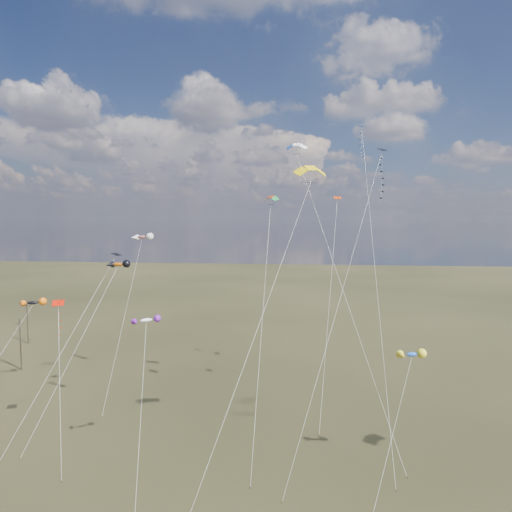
# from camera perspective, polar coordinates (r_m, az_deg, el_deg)

# --- Properties ---
(ground) EXTENTS (400.00, 400.00, 0.00)m
(ground) POSITION_cam_1_polar(r_m,az_deg,el_deg) (41.92, -3.23, -29.09)
(ground) COLOR black
(ground) RESTS_ON ground
(utility_pole_near) EXTENTS (1.40, 0.20, 8.00)m
(utility_pole_near) POSITION_cam_1_polar(r_m,az_deg,el_deg) (80.29, -27.36, -9.71)
(utility_pole_near) COLOR black
(utility_pole_near) RESTS_ON ground
(utility_pole_far) EXTENTS (1.40, 0.20, 8.00)m
(utility_pole_far) POSITION_cam_1_polar(r_m,az_deg,el_deg) (95.99, -26.67, -7.39)
(utility_pole_far) COLOR black
(utility_pole_far) RESTS_ON ground
(diamond_black_high) EXTENTS (10.55, 16.69, 31.03)m
(diamond_black_high) POSITION_cam_1_polar(r_m,az_deg,el_deg) (51.41, 14.90, 8.05)
(diamond_black_high) COLOR black
(diamond_black_high) RESTS_ON ground
(diamond_navy_tall) EXTENTS (1.72, 22.45, 35.27)m
(diamond_navy_tall) POSITION_cam_1_polar(r_m,az_deg,el_deg) (59.12, 13.29, 11.32)
(diamond_navy_tall) COLOR #091A43
(diamond_navy_tall) RESTS_ON ground
(diamond_black_mid) EXTENTS (6.87, 14.44, 19.21)m
(diamond_black_mid) POSITION_cam_1_polar(r_m,az_deg,el_deg) (55.43, -19.86, -4.99)
(diamond_black_mid) COLOR black
(diamond_black_mid) RESTS_ON ground
(diamond_red_low) EXTENTS (4.73, 8.00, 14.91)m
(diamond_red_low) POSITION_cam_1_polar(r_m,az_deg,el_deg) (51.36, -23.42, -7.99)
(diamond_red_low) COLOR red
(diamond_red_low) RESTS_ON ground
(diamond_orange_center) EXTENTS (3.11, 15.71, 26.38)m
(diamond_orange_center) POSITION_cam_1_polar(r_m,az_deg,el_deg) (59.16, 9.64, 0.58)
(diamond_orange_center) COLOR #C03005
(diamond_orange_center) RESTS_ON ground
(parafoil_yellow) EXTENTS (10.76, 15.24, 28.47)m
(parafoil_yellow) POSITION_cam_1_polar(r_m,az_deg,el_deg) (41.02, 6.83, 10.76)
(parafoil_yellow) COLOR yellow
(parafoil_yellow) RESTS_ON ground
(parafoil_blue_white) EXTENTS (11.86, 14.32, 32.50)m
(parafoil_blue_white) POSITION_cam_1_polar(r_m,az_deg,el_deg) (54.70, 5.16, 13.48)
(parafoil_blue_white) COLOR #204BA9
(parafoil_blue_white) RESTS_ON ground
(parafoil_tricolor) EXTENTS (2.13, 16.54, 26.30)m
(parafoil_tricolor) POSITION_cam_1_polar(r_m,az_deg,el_deg) (53.08, 1.82, 7.12)
(parafoil_tricolor) COLOR gold
(parafoil_tricolor) RESTS_ON ground
(novelty_black_orange) EXTENTS (5.86, 9.23, 12.56)m
(novelty_black_orange) POSITION_cam_1_polar(r_m,az_deg,el_deg) (69.12, -26.14, -5.29)
(novelty_black_orange) COLOR black
(novelty_black_orange) RESTS_ON ground
(novelty_orange_black) EXTENTS (7.62, 11.21, 18.63)m
(novelty_orange_black) POSITION_cam_1_polar(r_m,az_deg,el_deg) (54.40, -16.92, -1.10)
(novelty_orange_black) COLOR #D55709
(novelty_orange_black) RESTS_ON ground
(novelty_white_purple) EXTENTS (2.85, 8.96, 14.35)m
(novelty_white_purple) POSITION_cam_1_polar(r_m,az_deg,el_deg) (43.52, -13.55, -7.93)
(novelty_white_purple) COLOR white
(novelty_white_purple) RESTS_ON ground
(novelty_redwhite_stripe) EXTENTS (3.52, 12.98, 21.36)m
(novelty_redwhite_stripe) POSITION_cam_1_polar(r_m,az_deg,el_deg) (65.32, -14.08, 2.25)
(novelty_redwhite_stripe) COLOR red
(novelty_redwhite_stripe) RESTS_ON ground
(novelty_blue_yellow) EXTENTS (5.33, 7.47, 11.71)m
(novelty_blue_yellow) POSITION_cam_1_polar(r_m,az_deg,el_deg) (43.91, 18.90, -11.62)
(novelty_blue_yellow) COLOR blue
(novelty_blue_yellow) RESTS_ON ground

